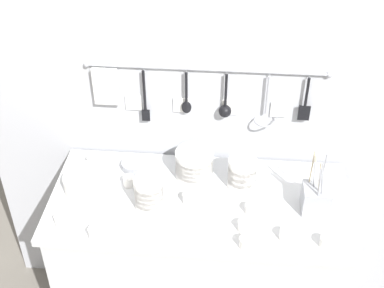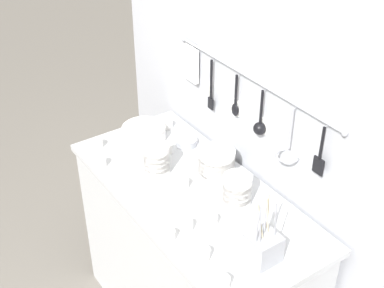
{
  "view_description": "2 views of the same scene",
  "coord_description": "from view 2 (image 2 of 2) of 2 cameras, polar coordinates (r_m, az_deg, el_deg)",
  "views": [
    {
      "loc": [
        0.11,
        -1.66,
        2.47
      ],
      "look_at": [
        -0.03,
        0.01,
        1.2
      ],
      "focal_mm": 50.0,
      "sensor_mm": 36.0,
      "label": 1
    },
    {
      "loc": [
        1.5,
        -1.03,
        2.39
      ],
      "look_at": [
        -0.05,
        0.03,
        1.12
      ],
      "focal_mm": 50.0,
      "sensor_mm": 36.0,
      "label": 2
    }
  ],
  "objects": [
    {
      "name": "cup_edge_far",
      "position": [
        2.57,
        -2.66,
        -0.47
      ],
      "size": [
        0.05,
        0.05,
        0.05
      ],
      "color": "white",
      "rests_on": "counter"
    },
    {
      "name": "cup_edge_near",
      "position": [
        2.03,
        1.23,
        -11.62
      ],
      "size": [
        0.05,
        0.05,
        0.05
      ],
      "color": "white",
      "rests_on": "counter"
    },
    {
      "name": "bowl_stack_back_corner",
      "position": [
        2.4,
        2.64,
        -2.05
      ],
      "size": [
        0.17,
        0.17,
        0.13
      ],
      "color": "white",
      "rests_on": "counter"
    },
    {
      "name": "cutlery_caddy",
      "position": [
        2.02,
        7.58,
        -10.82
      ],
      "size": [
        0.11,
        0.11,
        0.28
      ],
      "color": "#93969E",
      "rests_on": "counter"
    },
    {
      "name": "cup_centre",
      "position": [
        2.64,
        -10.06,
        0.06
      ],
      "size": [
        0.05,
        0.05,
        0.05
      ],
      "color": "white",
      "rests_on": "counter"
    },
    {
      "name": "steel_mixing_bowl",
      "position": [
        2.62,
        -0.6,
        0.24
      ],
      "size": [
        0.1,
        0.1,
        0.03
      ],
      "color": "#93969E",
      "rests_on": "counter"
    },
    {
      "name": "cup_mid_row",
      "position": [
        2.51,
        -9.71,
        -1.94
      ],
      "size": [
        0.05,
        0.05,
        0.05
      ],
      "color": "white",
      "rests_on": "counter"
    },
    {
      "name": "cup_back_left",
      "position": [
        2.35,
        -0.95,
        -4.22
      ],
      "size": [
        0.05,
        0.05,
        0.05
      ],
      "color": "white",
      "rests_on": "counter"
    },
    {
      "name": "back_wall",
      "position": [
        2.46,
        6.38,
        -1.08
      ],
      "size": [
        2.07,
        0.11,
        1.96
      ],
      "color": "#A8AAB2",
      "rests_on": "ground"
    },
    {
      "name": "bowl_stack_short_front",
      "position": [
        2.41,
        -3.8,
        -1.63
      ],
      "size": [
        0.12,
        0.12,
        0.14
      ],
      "color": "white",
      "rests_on": "counter"
    },
    {
      "name": "cup_back_right",
      "position": [
        2.76,
        -2.62,
        2.17
      ],
      "size": [
        0.05,
        0.05,
        0.05
      ],
      "color": "white",
      "rests_on": "counter"
    },
    {
      "name": "counter",
      "position": [
        2.65,
        0.08,
        -12.73
      ],
      "size": [
        1.27,
        0.59,
        0.91
      ],
      "color": "#B7BABC",
      "rests_on": "ground"
    },
    {
      "name": "cup_front_right",
      "position": [
        2.14,
        -0.61,
        -8.72
      ],
      "size": [
        0.05,
        0.05,
        0.05
      ],
      "color": "white",
      "rests_on": "counter"
    },
    {
      "name": "plate_stack",
      "position": [
        2.67,
        -5.16,
        1.19
      ],
      "size": [
        0.22,
        0.22,
        0.07
      ],
      "color": "white",
      "rests_on": "counter"
    },
    {
      "name": "cup_front_left",
      "position": [
        2.1,
        -2.5,
        -9.72
      ],
      "size": [
        0.05,
        0.05,
        0.05
      ],
      "color": "white",
      "rests_on": "counter"
    },
    {
      "name": "cup_beside_plates",
      "position": [
        2.16,
        2.05,
        -8.13
      ],
      "size": [
        0.05,
        0.05,
        0.05
      ],
      "color": "white",
      "rests_on": "counter"
    },
    {
      "name": "cup_by_caddy",
      "position": [
        1.94,
        3.31,
        -14.56
      ],
      "size": [
        0.05,
        0.05,
        0.05
      ],
      "color": "white",
      "rests_on": "counter"
    },
    {
      "name": "bowl_stack_nested_right",
      "position": [
        2.24,
        4.83,
        -4.95
      ],
      "size": [
        0.12,
        0.12,
        0.14
      ],
      "color": "white",
      "rests_on": "counter"
    }
  ]
}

